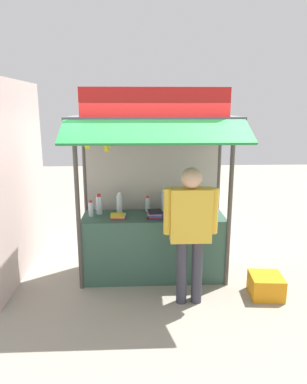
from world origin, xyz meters
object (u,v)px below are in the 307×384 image
object	(u,v)px
water_bottle_rear_center	(164,201)
magazine_stack_left	(118,216)
magazine_stack_front_left	(185,215)
water_bottle_mid_right	(203,204)
plastic_crate	(266,286)
water_bottle_back_left	(119,203)
banana_bunch_leftmost	(107,146)
magazine_stack_front_right	(155,214)
water_bottle_far_right	(91,209)
water_bottle_far_left	(99,205)
water_bottle_right	(148,204)
vendor_person	(191,224)
banana_bunch_inner_left	(87,143)

from	to	relation	value
water_bottle_rear_center	magazine_stack_left	bearing A→B (deg)	-154.18
magazine_stack_left	magazine_stack_front_left	size ratio (longest dim) A/B	0.78
water_bottle_mid_right	plastic_crate	bearing A→B (deg)	-44.11
water_bottle_back_left	magazine_stack_front_left	bearing A→B (deg)	-15.74
banana_bunch_leftmost	magazine_stack_front_right	bearing A→B (deg)	28.76
water_bottle_far_right	water_bottle_far_left	bearing A→B (deg)	46.16
water_bottle_rear_center	magazine_stack_left	distance (m)	0.76
water_bottle_right	vendor_person	bearing A→B (deg)	-63.04
water_bottle_far_right	water_bottle_mid_right	world-z (taller)	water_bottle_mid_right
magazine_stack_front_right	plastic_crate	world-z (taller)	magazine_stack_front_right
water_bottle_far_left	magazine_stack_front_left	world-z (taller)	water_bottle_far_left
magazine_stack_front_left	water_bottle_rear_center	bearing A→B (deg)	128.51
water_bottle_back_left	water_bottle_far_right	xyz separation A→B (m)	(-0.40, -0.17, -0.03)
water_bottle_back_left	plastic_crate	bearing A→B (deg)	-22.79
magazine_stack_left	plastic_crate	size ratio (longest dim) A/B	0.58
water_bottle_back_left	magazine_stack_left	xyz separation A→B (m)	(-0.01, -0.25, -0.12)
water_bottle_back_left	water_bottle_far_right	distance (m)	0.43
water_bottle_back_left	magazine_stack_front_right	bearing A→B (deg)	-26.91
banana_bunch_leftmost	vendor_person	world-z (taller)	banana_bunch_leftmost
water_bottle_right	magazine_stack_front_left	xyz separation A→B (m)	(0.52, -0.31, -0.08)
water_bottle_far_left	water_bottle_right	world-z (taller)	water_bottle_far_left
banana_bunch_inner_left	plastic_crate	distance (m)	2.98
water_bottle_back_left	water_bottle_right	size ratio (longest dim) A/B	1.32
magazine_stack_front_right	plastic_crate	distance (m)	1.76
water_bottle_far_right	water_bottle_right	size ratio (longest dim) A/B	1.00
water_bottle_rear_center	magazine_stack_front_right	world-z (taller)	water_bottle_rear_center
water_bottle_right	banana_bunch_inner_left	size ratio (longest dim) A/B	0.90
banana_bunch_leftmost	banana_bunch_inner_left	bearing A→B (deg)	180.00
water_bottle_far_left	water_bottle_rear_center	bearing A→B (deg)	7.83
water_bottle_right	plastic_crate	world-z (taller)	water_bottle_right
water_bottle_far_right	banana_bunch_leftmost	bearing A→B (deg)	-56.22
magazine_stack_left	banana_bunch_inner_left	size ratio (longest dim) A/B	0.94
magazine_stack_front_right	water_bottle_far_right	bearing A→B (deg)	174.11
water_bottle_right	magazine_stack_front_left	distance (m)	0.61
water_bottle_mid_right	banana_bunch_leftmost	xyz separation A→B (m)	(-1.32, -0.50, 0.90)
water_bottle_far_right	plastic_crate	bearing A→B (deg)	-15.55
water_bottle_back_left	water_bottle_far_left	bearing A→B (deg)	-168.89
magazine_stack_front_right	vendor_person	size ratio (longest dim) A/B	0.16
water_bottle_right	magazine_stack_front_right	xyz separation A→B (m)	(0.10, -0.31, -0.06)
water_bottle_back_left	water_bottle_rear_center	distance (m)	0.67
water_bottle_back_left	magazine_stack_front_right	world-z (taller)	water_bottle_back_left
water_bottle_rear_center	plastic_crate	xyz separation A→B (m)	(1.29, -0.90, -0.94)
water_bottle_back_left	water_bottle_mid_right	bearing A→B (deg)	-4.77
banana_bunch_leftmost	banana_bunch_inner_left	world-z (taller)	same
magazine_stack_front_right	vendor_person	bearing A→B (deg)	-59.27
water_bottle_mid_right	magazine_stack_front_right	xyz separation A→B (m)	(-0.70, -0.16, -0.10)
water_bottle_right	magazine_stack_left	world-z (taller)	water_bottle_right
water_bottle_mid_right	banana_bunch_inner_left	distance (m)	1.89
water_bottle_back_left	banana_bunch_leftmost	bearing A→B (deg)	-99.91
plastic_crate	water_bottle_back_left	bearing A→B (deg)	157.21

